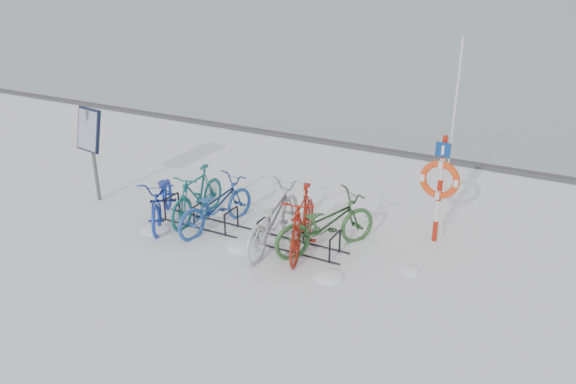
{
  "coord_description": "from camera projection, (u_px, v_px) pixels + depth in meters",
  "views": [
    {
      "loc": [
        5.18,
        -8.02,
        4.87
      ],
      "look_at": [
        0.55,
        0.6,
        0.78
      ],
      "focal_mm": 35.0,
      "sensor_mm": 36.0,
      "label": 1
    }
  ],
  "objects": [
    {
      "name": "bike_3",
      "position": [
        273.0,
        216.0,
        10.1
      ],
      "size": [
        0.96,
        2.25,
        1.15
      ],
      "primitive_type": "imported",
      "rotation": [
        0.0,
        0.0,
        3.23
      ],
      "color": "silver",
      "rests_on": "ground"
    },
    {
      "name": "quay_edge",
      "position": [
        361.0,
        147.0,
        15.44
      ],
      "size": [
        400.0,
        0.25,
        0.1
      ],
      "primitive_type": "cube",
      "color": "#3F3F42",
      "rests_on": "ground"
    },
    {
      "name": "ground",
      "position": [
        248.0,
        235.0,
        10.66
      ],
      "size": [
        900.0,
        900.0,
        0.0
      ],
      "primitive_type": "plane",
      "color": "white",
      "rests_on": "ground"
    },
    {
      "name": "bike_2",
      "position": [
        215.0,
        203.0,
        10.79
      ],
      "size": [
        1.03,
        2.02,
        1.01
      ],
      "primitive_type": "imported",
      "rotation": [
        0.0,
        0.0,
        2.95
      ],
      "color": "#204D9E",
      "rests_on": "ground"
    },
    {
      "name": "bike_rack",
      "position": [
        247.0,
        227.0,
        10.59
      ],
      "size": [
        4.0,
        0.48,
        0.46
      ],
      "color": "black",
      "rests_on": "ground"
    },
    {
      "name": "info_board",
      "position": [
        90.0,
        135.0,
        11.63
      ],
      "size": [
        0.71,
        0.36,
        2.04
      ],
      "rotation": [
        0.0,
        0.0,
        -0.17
      ],
      "color": "#595B5E",
      "rests_on": "ground"
    },
    {
      "name": "bike_4",
      "position": [
        302.0,
        220.0,
        9.93
      ],
      "size": [
        1.04,
        2.03,
        1.18
      ],
      "primitive_type": "imported",
      "rotation": [
        0.0,
        0.0,
        0.26
      ],
      "color": "maroon",
      "rests_on": "ground"
    },
    {
      "name": "bike_0",
      "position": [
        162.0,
        197.0,
        11.07
      ],
      "size": [
        1.57,
        2.03,
        1.02
      ],
      "primitive_type": "imported",
      "rotation": [
        0.0,
        0.0,
        0.53
      ],
      "color": "#18309B",
      "rests_on": "ground"
    },
    {
      "name": "lifebuoy_station",
      "position": [
        440.0,
        180.0,
        9.93
      ],
      "size": [
        0.71,
        0.22,
        3.69
      ],
      "color": "#AD1D0D",
      "rests_on": "ground"
    },
    {
      "name": "snow_drifts",
      "position": [
        249.0,
        244.0,
        10.34
      ],
      "size": [
        5.26,
        1.83,
        0.23
      ],
      "color": "white",
      "rests_on": "ground"
    },
    {
      "name": "bike_1",
      "position": [
        197.0,
        193.0,
        11.16
      ],
      "size": [
        0.61,
        1.83,
        1.09
      ],
      "primitive_type": "imported",
      "rotation": [
        0.0,
        0.0,
        0.05
      ],
      "color": "#156468",
      "rests_on": "ground"
    },
    {
      "name": "bike_5",
      "position": [
        326.0,
        222.0,
        9.96
      ],
      "size": [
        1.73,
        2.12,
        1.08
      ],
      "primitive_type": "imported",
      "rotation": [
        0.0,
        0.0,
        2.56
      ],
      "color": "#2F5F2E",
      "rests_on": "ground"
    }
  ]
}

